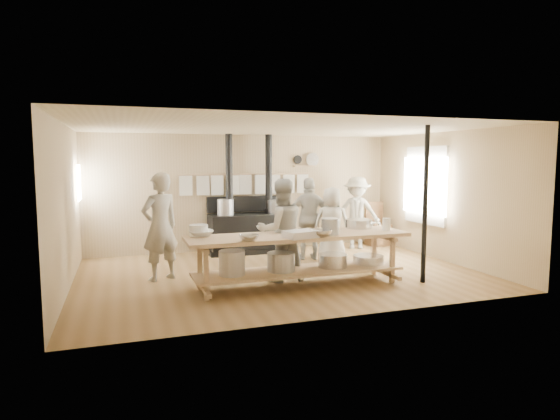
{
  "coord_description": "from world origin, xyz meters",
  "views": [
    {
      "loc": [
        -2.66,
        -7.82,
        2.03
      ],
      "look_at": [
        0.05,
        0.2,
        1.13
      ],
      "focal_mm": 30.0,
      "sensor_mm": 36.0,
      "label": 1
    }
  ],
  "objects_px": {
    "cook_by_window": "(357,213)",
    "cook_left": "(281,230)",
    "cook_far_left": "(160,227)",
    "cook_center": "(332,224)",
    "chair": "(378,232)",
    "stove": "(250,229)",
    "roasting_pan": "(301,234)",
    "prep_table": "(298,254)",
    "cook_right": "(310,219)"
  },
  "relations": [
    {
      "from": "chair",
      "to": "roasting_pan",
      "type": "height_order",
      "value": "chair"
    },
    {
      "from": "cook_right",
      "to": "chair",
      "type": "bearing_deg",
      "value": -142.87
    },
    {
      "from": "cook_center",
      "to": "cook_right",
      "type": "xyz_separation_m",
      "value": [
        -0.34,
        0.33,
        0.09
      ]
    },
    {
      "from": "cook_center",
      "to": "cook_by_window",
      "type": "xyz_separation_m",
      "value": [
        1.13,
        1.08,
        0.08
      ]
    },
    {
      "from": "prep_table",
      "to": "cook_right",
      "type": "xyz_separation_m",
      "value": [
        0.97,
        1.88,
        0.32
      ]
    },
    {
      "from": "cook_far_left",
      "to": "chair",
      "type": "relative_size",
      "value": 1.78
    },
    {
      "from": "cook_far_left",
      "to": "cook_right",
      "type": "bearing_deg",
      "value": 167.83
    },
    {
      "from": "chair",
      "to": "cook_center",
      "type": "bearing_deg",
      "value": -145.28
    },
    {
      "from": "cook_center",
      "to": "chair",
      "type": "distance_m",
      "value": 2.32
    },
    {
      "from": "stove",
      "to": "chair",
      "type": "bearing_deg",
      "value": -2.66
    },
    {
      "from": "prep_table",
      "to": "cook_center",
      "type": "xyz_separation_m",
      "value": [
        1.31,
        1.54,
        0.23
      ]
    },
    {
      "from": "cook_by_window",
      "to": "cook_right",
      "type": "bearing_deg",
      "value": -128.59
    },
    {
      "from": "cook_right",
      "to": "cook_left",
      "type": "bearing_deg",
      "value": 65.14
    },
    {
      "from": "cook_far_left",
      "to": "cook_right",
      "type": "xyz_separation_m",
      "value": [
        3.04,
        0.75,
        -0.07
      ]
    },
    {
      "from": "prep_table",
      "to": "cook_right",
      "type": "height_order",
      "value": "cook_right"
    },
    {
      "from": "prep_table",
      "to": "roasting_pan",
      "type": "height_order",
      "value": "roasting_pan"
    },
    {
      "from": "prep_table",
      "to": "cook_center",
      "type": "relative_size",
      "value": 2.39
    },
    {
      "from": "cook_by_window",
      "to": "cook_left",
      "type": "bearing_deg",
      "value": -115.16
    },
    {
      "from": "cook_far_left",
      "to": "roasting_pan",
      "type": "height_order",
      "value": "cook_far_left"
    },
    {
      "from": "prep_table",
      "to": "cook_far_left",
      "type": "xyz_separation_m",
      "value": [
        -2.07,
        1.13,
        0.39
      ]
    },
    {
      "from": "cook_center",
      "to": "chair",
      "type": "bearing_deg",
      "value": -126.3
    },
    {
      "from": "cook_far_left",
      "to": "cook_by_window",
      "type": "relative_size",
      "value": 1.1
    },
    {
      "from": "roasting_pan",
      "to": "cook_far_left",
      "type": "bearing_deg",
      "value": 143.68
    },
    {
      "from": "cook_center",
      "to": "cook_right",
      "type": "height_order",
      "value": "cook_right"
    },
    {
      "from": "prep_table",
      "to": "cook_by_window",
      "type": "bearing_deg",
      "value": 47.05
    },
    {
      "from": "prep_table",
      "to": "cook_far_left",
      "type": "height_order",
      "value": "cook_far_left"
    },
    {
      "from": "cook_left",
      "to": "chair",
      "type": "height_order",
      "value": "cook_left"
    },
    {
      "from": "cook_far_left",
      "to": "cook_center",
      "type": "relative_size",
      "value": 1.22
    },
    {
      "from": "cook_far_left",
      "to": "cook_left",
      "type": "height_order",
      "value": "cook_far_left"
    },
    {
      "from": "cook_left",
      "to": "roasting_pan",
      "type": "height_order",
      "value": "cook_left"
    },
    {
      "from": "prep_table",
      "to": "cook_far_left",
      "type": "bearing_deg",
      "value": 151.42
    },
    {
      "from": "cook_left",
      "to": "stove",
      "type": "bearing_deg",
      "value": -94.81
    },
    {
      "from": "chair",
      "to": "roasting_pan",
      "type": "bearing_deg",
      "value": -136.36
    },
    {
      "from": "cook_right",
      "to": "cook_by_window",
      "type": "bearing_deg",
      "value": -140.37
    },
    {
      "from": "stove",
      "to": "chair",
      "type": "relative_size",
      "value": 2.54
    },
    {
      "from": "stove",
      "to": "prep_table",
      "type": "xyz_separation_m",
      "value": [
        -0.0,
        -3.02,
        -0.0
      ]
    },
    {
      "from": "chair",
      "to": "cook_by_window",
      "type": "bearing_deg",
      "value": -162.07
    },
    {
      "from": "cook_far_left",
      "to": "cook_center",
      "type": "distance_m",
      "value": 3.41
    },
    {
      "from": "cook_center",
      "to": "roasting_pan",
      "type": "distance_m",
      "value": 2.34
    },
    {
      "from": "cook_right",
      "to": "roasting_pan",
      "type": "relative_size",
      "value": 3.43
    },
    {
      "from": "cook_left",
      "to": "cook_far_left",
      "type": "bearing_deg",
      "value": -21.65
    },
    {
      "from": "prep_table",
      "to": "cook_by_window",
      "type": "height_order",
      "value": "cook_by_window"
    },
    {
      "from": "prep_table",
      "to": "cook_right",
      "type": "distance_m",
      "value": 2.14
    },
    {
      "from": "stove",
      "to": "roasting_pan",
      "type": "height_order",
      "value": "stove"
    },
    {
      "from": "cook_by_window",
      "to": "chair",
      "type": "distance_m",
      "value": 0.92
    },
    {
      "from": "cook_far_left",
      "to": "roasting_pan",
      "type": "xyz_separation_m",
      "value": [
        1.98,
        -1.46,
        -0.01
      ]
    },
    {
      "from": "cook_left",
      "to": "cook_by_window",
      "type": "relative_size",
      "value": 1.04
    },
    {
      "from": "stove",
      "to": "prep_table",
      "type": "height_order",
      "value": "stove"
    },
    {
      "from": "stove",
      "to": "prep_table",
      "type": "distance_m",
      "value": 3.02
    },
    {
      "from": "stove",
      "to": "roasting_pan",
      "type": "relative_size",
      "value": 5.29
    }
  ]
}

